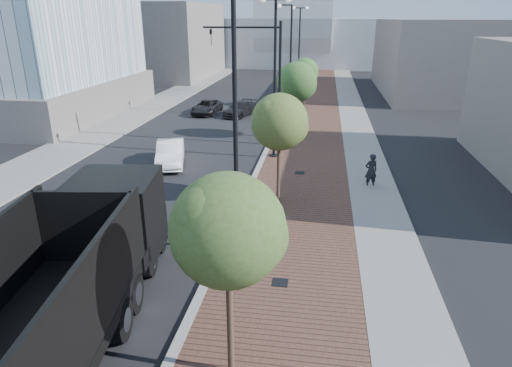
# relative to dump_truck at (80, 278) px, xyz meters

# --- Properties ---
(sidewalk) EXTENTS (7.00, 140.00, 0.12)m
(sidewalk) POSITION_rel_dump_truck_xyz_m (6.29, 34.83, -1.53)
(sidewalk) COLOR #4C2D23
(sidewalk) RESTS_ON ground
(concrete_strip) EXTENTS (2.40, 140.00, 0.13)m
(concrete_strip) POSITION_rel_dump_truck_xyz_m (8.99, 34.83, -1.52)
(concrete_strip) COLOR slate
(concrete_strip) RESTS_ON ground
(curb) EXTENTS (0.30, 140.00, 0.14)m
(curb) POSITION_rel_dump_truck_xyz_m (2.79, 34.83, -1.52)
(curb) COLOR gray
(curb) RESTS_ON ground
(west_sidewalk) EXTENTS (4.00, 140.00, 0.12)m
(west_sidewalk) POSITION_rel_dump_truck_xyz_m (-10.21, 34.83, -1.53)
(west_sidewalk) COLOR slate
(west_sidewalk) RESTS_ON ground
(dump_truck) EXTENTS (4.64, 14.04, 3.77)m
(dump_truck) POSITION_rel_dump_truck_xyz_m (0.00, 0.00, 0.00)
(dump_truck) COLOR black
(dump_truck) RESTS_ON ground
(white_sedan) EXTENTS (2.62, 4.53, 1.41)m
(white_sedan) POSITION_rel_dump_truck_xyz_m (-2.48, 14.53, -0.88)
(white_sedan) COLOR white
(white_sedan) RESTS_ON ground
(dark_car_mid) EXTENTS (2.24, 4.50, 1.22)m
(dark_car_mid) POSITION_rel_dump_truck_xyz_m (-4.11, 29.29, -0.98)
(dark_car_mid) COLOR black
(dark_car_mid) RESTS_ON ground
(dark_car_far) EXTENTS (2.87, 4.50, 1.21)m
(dark_car_far) POSITION_rel_dump_truck_xyz_m (-0.98, 28.88, -0.98)
(dark_car_far) COLOR black
(dark_car_far) RESTS_ON ground
(pedestrian) EXTENTS (0.76, 0.62, 1.80)m
(pedestrian) POSITION_rel_dump_truck_xyz_m (8.85, 12.42, -0.69)
(pedestrian) COLOR black
(pedestrian) RESTS_ON ground
(streetlight_1) EXTENTS (1.44, 0.56, 9.21)m
(streetlight_1) POSITION_rel_dump_truck_xyz_m (3.28, 4.83, 2.75)
(streetlight_1) COLOR black
(streetlight_1) RESTS_ON ground
(streetlight_2) EXTENTS (1.72, 0.56, 9.28)m
(streetlight_2) POSITION_rel_dump_truck_xyz_m (3.39, 16.83, 3.23)
(streetlight_2) COLOR black
(streetlight_2) RESTS_ON ground
(streetlight_3) EXTENTS (1.44, 0.56, 9.21)m
(streetlight_3) POSITION_rel_dump_truck_xyz_m (3.28, 28.83, 2.75)
(streetlight_3) COLOR black
(streetlight_3) RESTS_ON ground
(streetlight_4) EXTENTS (1.72, 0.56, 9.28)m
(streetlight_4) POSITION_rel_dump_truck_xyz_m (3.39, 40.83, 3.23)
(streetlight_4) COLOR black
(streetlight_4) RESTS_ON ground
(traffic_mast) EXTENTS (5.09, 0.20, 8.00)m
(traffic_mast) POSITION_rel_dump_truck_xyz_m (2.49, 19.83, 3.39)
(traffic_mast) COLOR black
(traffic_mast) RESTS_ON ground
(tree_0) EXTENTS (2.56, 2.54, 5.21)m
(tree_0) POSITION_rel_dump_truck_xyz_m (4.43, -1.15, 2.33)
(tree_0) COLOR #382619
(tree_0) RESTS_ON ground
(tree_1) EXTENTS (2.58, 2.56, 5.12)m
(tree_1) POSITION_rel_dump_truck_xyz_m (4.43, 9.85, 2.24)
(tree_1) COLOR #382619
(tree_1) RESTS_ON ground
(tree_2) EXTENTS (2.78, 2.78, 5.38)m
(tree_2) POSITION_rel_dump_truck_xyz_m (4.43, 21.85, 2.38)
(tree_2) COLOR #382619
(tree_2) RESTS_ON ground
(tree_3) EXTENTS (2.56, 2.55, 4.66)m
(tree_3) POSITION_rel_dump_truck_xyz_m (4.43, 33.85, 1.79)
(tree_3) COLOR #382619
(tree_3) RESTS_ON ground
(tower_podium) EXTENTS (19.00, 19.00, 3.00)m
(tower_podium) POSITION_rel_dump_truck_xyz_m (-21.21, 26.83, -0.09)
(tower_podium) COLOR slate
(tower_podium) RESTS_ON ground
(convention_center) EXTENTS (50.00, 30.00, 50.00)m
(convention_center) POSITION_rel_dump_truck_xyz_m (0.79, 79.83, 4.42)
(convention_center) COLOR #B3BABE
(convention_center) RESTS_ON ground
(commercial_block_nw) EXTENTS (14.00, 20.00, 10.00)m
(commercial_block_nw) POSITION_rel_dump_truck_xyz_m (-17.21, 54.83, 3.41)
(commercial_block_nw) COLOR #67605C
(commercial_block_nw) RESTS_ON ground
(commercial_block_ne) EXTENTS (12.00, 22.00, 8.00)m
(commercial_block_ne) POSITION_rel_dump_truck_xyz_m (18.79, 44.83, 2.41)
(commercial_block_ne) COLOR slate
(commercial_block_ne) RESTS_ON ground
(utility_cover_1) EXTENTS (0.50, 0.50, 0.02)m
(utility_cover_1) POSITION_rel_dump_truck_xyz_m (5.19, 2.83, -1.46)
(utility_cover_1) COLOR black
(utility_cover_1) RESTS_ON sidewalk
(utility_cover_2) EXTENTS (0.50, 0.50, 0.02)m
(utility_cover_2) POSITION_rel_dump_truck_xyz_m (5.19, 13.83, -1.46)
(utility_cover_2) COLOR black
(utility_cover_2) RESTS_ON sidewalk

